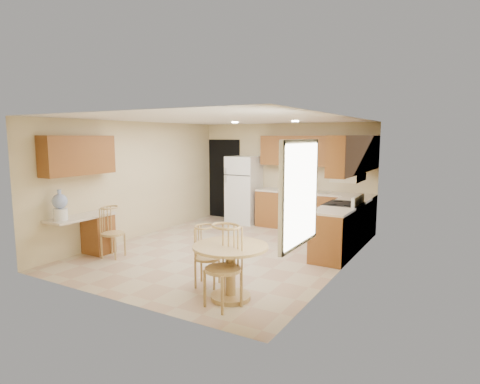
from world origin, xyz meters
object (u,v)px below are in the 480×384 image
Objects in this scene: chair_table_a at (204,251)px; chair_desk at (109,228)px; refrigerator at (244,190)px; chair_table_b at (219,261)px; stove at (342,226)px; dining_table at (231,264)px; water_crock at (60,206)px.

chair_table_a is 2.31m from chair_desk.
refrigerator is 1.60× the size of chair_table_b.
refrigerator reaches higher than stove.
stove is (2.88, -1.22, -0.38)m from refrigerator.
refrigerator is at bearing 117.34° from dining_table.
chair_desk is at bearing 170.59° from dining_table.
dining_table is 1.14× the size of chair_table_a.
refrigerator is at bearing -175.58° from chair_table_a.
chair_table_a is at bearing -111.91° from stove.
dining_table is 0.58m from chair_table_a.
chair_table_b is (0.60, -0.53, 0.10)m from chair_table_a.
chair_table_b is 1.15× the size of chair_desk.
dining_table is 2.88m from chair_desk.
chair_desk is (-3.47, -2.64, 0.09)m from stove.
refrigerator is 4.89m from dining_table.
chair_table_b reaches higher than chair_table_a.
refrigerator reaches higher than chair_table_b.
water_crock is at bearing -100.96° from chair_table_a.
dining_table is 0.40m from chair_table_b.
dining_table is 1.93× the size of water_crock.
chair_desk reaches higher than chair_table_a.
chair_desk is (-0.60, -3.86, -0.29)m from refrigerator.
dining_table is at bearing 55.64° from chair_table_a.
stove is at bearing -22.99° from refrigerator.
chair_desk is at bearing -1.39° from chair_table_b.
refrigerator is at bearing 160.61° from chair_desk.
chair_desk is 0.89m from water_crock.
refrigerator is 3.15m from stove.
chair_desk is at bearing -115.25° from chair_table_a.
chair_table_b reaches higher than dining_table.
refrigerator is at bearing 157.01° from stove.
stove is 3.18m from dining_table.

